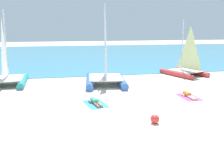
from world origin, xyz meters
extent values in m
plane|color=beige|center=(0.00, 10.00, 0.00)|extent=(120.00, 120.00, 0.00)
cube|color=teal|center=(0.00, 30.23, 0.03)|extent=(120.00, 40.00, 0.05)
cylinder|color=#CC3838|center=(6.86, 8.84, 0.23)|extent=(1.68, 3.89, 0.45)
cylinder|color=#CC3838|center=(8.82, 9.49, 0.23)|extent=(1.68, 3.89, 0.45)
cube|color=silver|center=(7.90, 8.99, 0.48)|extent=(2.76, 3.05, 0.06)
cylinder|color=silver|center=(7.72, 9.52, 2.80)|extent=(0.09, 0.09, 4.70)
pyramid|color=#EAEA99|center=(8.01, 8.64, 2.66)|extent=(0.71, 1.98, 3.95)
cylinder|color=blue|center=(-1.28, 7.16, 0.27)|extent=(1.10, 4.82, 0.55)
cylinder|color=blue|center=(1.21, 6.87, 0.27)|extent=(1.10, 4.82, 0.55)
cube|color=silver|center=(-0.06, 6.79, 0.58)|extent=(2.85, 3.33, 0.07)
cylinder|color=silver|center=(0.02, 7.46, 3.39)|extent=(0.11, 0.11, 5.70)
pyramid|color=white|center=(-0.11, 6.34, 3.22)|extent=(0.36, 2.50, 4.78)
cylinder|color=teal|center=(-6.46, 8.37, 0.25)|extent=(0.68, 4.45, 0.51)
cube|color=silver|center=(-7.61, 8.11, 0.54)|extent=(2.43, 2.93, 0.06)
cylinder|color=silver|center=(-7.63, 8.74, 3.15)|extent=(0.11, 0.11, 5.28)
pyramid|color=white|center=(-7.59, 7.70, 2.99)|extent=(0.15, 2.32, 4.43)
cube|color=#338CD8|center=(-1.56, 1.85, 0.01)|extent=(1.46, 2.08, 0.01)
cylinder|color=#3FB28C|center=(-1.60, 2.04, 0.16)|extent=(0.42, 0.67, 0.30)
sphere|color=#8C6647|center=(-1.68, 2.44, 0.16)|extent=(0.22, 0.22, 0.22)
cylinder|color=#8C6647|center=(-1.56, 1.39, 0.08)|extent=(0.29, 0.79, 0.14)
cylinder|color=#8C6647|center=(-1.38, 1.42, 0.08)|extent=(0.29, 0.79, 0.14)
cylinder|color=#8C6647|center=(-1.85, 2.15, 0.07)|extent=(0.19, 0.46, 0.10)
cylinder|color=#8C6647|center=(-1.42, 2.24, 0.07)|extent=(0.19, 0.46, 0.10)
cube|color=#D84C99|center=(4.55, 2.14, 0.01)|extent=(1.14, 1.92, 0.01)
cylinder|color=orange|center=(4.54, 2.34, 0.16)|extent=(0.31, 0.63, 0.30)
sphere|color=beige|center=(4.53, 2.75, 0.16)|extent=(0.22, 0.22, 0.22)
cylinder|color=beige|center=(4.47, 1.69, 0.08)|extent=(0.16, 0.78, 0.14)
cylinder|color=beige|center=(4.65, 1.69, 0.08)|extent=(0.16, 0.78, 0.14)
cylinder|color=beige|center=(4.32, 2.49, 0.07)|extent=(0.11, 0.45, 0.10)
cylinder|color=beige|center=(4.76, 2.50, 0.07)|extent=(0.11, 0.45, 0.10)
sphere|color=red|center=(0.75, -1.71, 0.21)|extent=(0.43, 0.43, 0.43)
camera|label=1|loc=(-3.46, -12.25, 4.42)|focal=40.39mm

